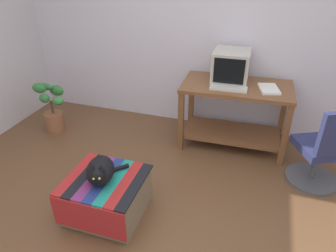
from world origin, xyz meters
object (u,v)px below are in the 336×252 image
at_px(keyboard, 228,88).
at_px(book, 269,89).
at_px(office_chair, 323,152).
at_px(potted_plant, 53,110).
at_px(ottoman_with_blanket, 107,196).
at_px(desk, 235,105).
at_px(tv_monitor, 231,66).
at_px(cat, 100,171).

distance_m(keyboard, book, 0.43).
relative_size(keyboard, office_chair, 0.45).
relative_size(potted_plant, office_chair, 0.76).
xyz_separation_m(keyboard, book, (0.42, 0.11, 0.00)).
distance_m(ottoman_with_blanket, office_chair, 2.10).
height_order(desk, keyboard, keyboard).
bearing_deg(tv_monitor, office_chair, -32.56).
xyz_separation_m(tv_monitor, book, (0.45, -0.14, -0.16)).
bearing_deg(potted_plant, ottoman_with_blanket, -39.79).
relative_size(book, cat, 0.65).
bearing_deg(keyboard, ottoman_with_blanket, -123.69).
relative_size(ottoman_with_blanket, potted_plant, 0.97).
relative_size(cat, potted_plant, 0.65).
xyz_separation_m(keyboard, cat, (-0.84, -1.38, -0.30)).
xyz_separation_m(tv_monitor, cat, (-0.82, -1.64, -0.46)).
distance_m(tv_monitor, office_chair, 1.32).
bearing_deg(cat, ottoman_with_blanket, 28.49).
distance_m(keyboard, ottoman_with_blanket, 1.70).
distance_m(keyboard, potted_plant, 2.24).
xyz_separation_m(book, office_chair, (0.58, -0.47, -0.40)).
distance_m(book, ottoman_with_blanket, 2.02).
bearing_deg(ottoman_with_blanket, book, 49.80).
relative_size(book, ottoman_with_blanket, 0.44).
bearing_deg(desk, ottoman_with_blanket, -122.84).
distance_m(tv_monitor, ottoman_with_blanket, 1.95).
bearing_deg(tv_monitor, keyboard, -86.10).
height_order(keyboard, office_chair, office_chair).
height_order(keyboard, potted_plant, keyboard).
distance_m(desk, keyboard, 0.31).
xyz_separation_m(desk, office_chair, (0.93, -0.51, -0.14)).
xyz_separation_m(tv_monitor, keyboard, (0.03, -0.25, -0.16)).
distance_m(cat, potted_plant, 1.76).
bearing_deg(cat, office_chair, 7.63).
height_order(desk, office_chair, office_chair).
height_order(keyboard, ottoman_with_blanket, keyboard).
relative_size(keyboard, cat, 0.91).
relative_size(tv_monitor, keyboard, 1.09).
xyz_separation_m(desk, book, (0.34, -0.04, 0.26)).
bearing_deg(ottoman_with_blanket, keyboard, 58.74).
relative_size(keyboard, ottoman_with_blanket, 0.61).
distance_m(potted_plant, office_chair, 3.18).
height_order(ottoman_with_blanket, potted_plant, potted_plant).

